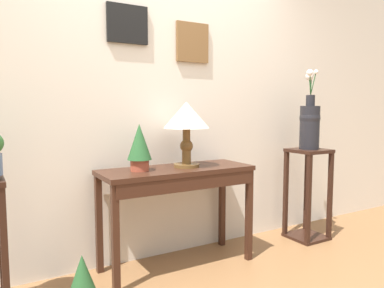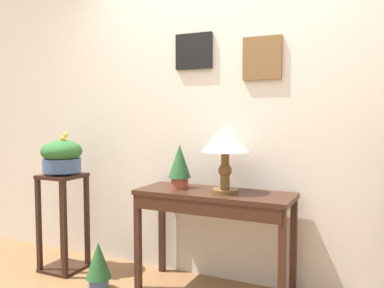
# 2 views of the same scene
# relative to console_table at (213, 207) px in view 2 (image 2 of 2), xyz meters

# --- Properties ---
(back_wall_with_art) EXTENTS (9.00, 0.13, 2.80)m
(back_wall_with_art) POSITION_rel_console_table_xyz_m (-0.02, 0.33, 0.75)
(back_wall_with_art) COLOR beige
(back_wall_with_art) RESTS_ON ground
(console_table) EXTENTS (1.16, 0.44, 0.77)m
(console_table) POSITION_rel_console_table_xyz_m (0.00, 0.00, 0.00)
(console_table) COLOR #381E14
(console_table) RESTS_ON ground
(table_lamp) EXTENTS (0.35, 0.35, 0.49)m
(table_lamp) POSITION_rel_console_table_xyz_m (0.08, 0.02, 0.47)
(table_lamp) COLOR brown
(table_lamp) RESTS_ON console_table
(potted_plant_on_console) EXTENTS (0.17, 0.17, 0.34)m
(potted_plant_on_console) POSITION_rel_console_table_xyz_m (-0.29, 0.04, 0.29)
(potted_plant_on_console) COLOR #9E4733
(potted_plant_on_console) RESTS_ON console_table
(pedestal_stand_left) EXTENTS (0.32, 0.32, 0.83)m
(pedestal_stand_left) POSITION_rel_console_table_xyz_m (-1.33, -0.11, -0.24)
(pedestal_stand_left) COLOR black
(pedestal_stand_left) RESTS_ON ground
(planter_bowl_wide_left) EXTENTS (0.34, 0.34, 0.35)m
(planter_bowl_wide_left) POSITION_rel_console_table_xyz_m (-1.33, -0.11, 0.32)
(planter_bowl_wide_left) COLOR #3D5684
(planter_bowl_wide_left) RESTS_ON pedestal_stand_left
(potted_plant_floor) EXTENTS (0.19, 0.19, 0.37)m
(potted_plant_floor) POSITION_rel_console_table_xyz_m (-0.80, -0.32, -0.45)
(potted_plant_floor) COLOR #3D5684
(potted_plant_floor) RESTS_ON ground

